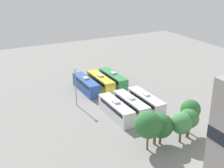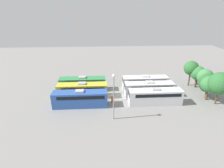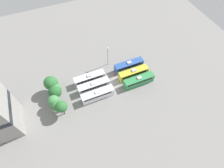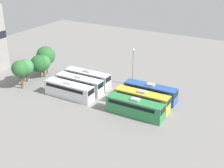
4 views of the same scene
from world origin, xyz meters
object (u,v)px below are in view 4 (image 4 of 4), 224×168
object	(u,v)px
bus_5	(87,78)
tree_4	(43,63)
tree_2	(26,67)
bus_3	(69,90)
bus_1	(142,99)
light_pole	(133,61)
bus_4	(79,83)
worker_person	(120,91)
tree_3	(39,64)
tree_1	(20,70)
tree_5	(46,56)
bus_0	(135,107)
bus_2	(150,92)
tree_0	(20,69)

from	to	relation	value
bus_5	tree_4	world-z (taller)	tree_4
tree_2	tree_4	distance (m)	4.52
bus_3	tree_2	distance (m)	13.81
bus_1	light_pole	size ratio (longest dim) A/B	1.27
bus_4	bus_1	bearing A→B (deg)	-90.85
worker_person	tree_3	xyz separation A→B (m)	(-1.06, 20.90, 2.72)
bus_4	light_pole	bearing A→B (deg)	-45.02
tree_1	tree_5	bearing A→B (deg)	-0.35
bus_0	bus_3	world-z (taller)	same
bus_0	tree_1	bearing A→B (deg)	90.26
tree_1	bus_0	bearing A→B (deg)	-89.74
bus_3	bus_4	bearing A→B (deg)	0.61
bus_0	bus_1	size ratio (longest dim) A/B	1.00
bus_2	tree_4	world-z (taller)	tree_4
worker_person	tree_1	distance (m)	22.55
light_pole	tree_2	bearing A→B (deg)	115.10
bus_2	tree_0	xyz separation A→B (m)	(-8.85, 26.59, 2.88)
bus_2	tree_1	bearing A→B (deg)	105.31
bus_0	light_pole	distance (m)	14.58
bus_1	tree_0	bearing A→B (deg)	100.68
worker_person	tree_4	distance (m)	20.69
bus_4	tree_0	world-z (taller)	tree_0
tree_0	tree_1	distance (m)	1.95
bus_3	tree_0	distance (m)	12.18
worker_person	tree_1	xyz separation A→B (m)	(-6.64, 21.35, 2.96)
tree_4	tree_5	bearing A→B (deg)	21.93
bus_4	tree_1	bearing A→B (deg)	107.14
tree_2	bus_4	bearing A→B (deg)	-82.49
bus_4	worker_person	xyz separation A→B (m)	(2.66, -8.47, -0.99)
bus_0	tree_3	bearing A→B (deg)	78.80
bus_2	tree_2	world-z (taller)	tree_2
bus_2	tree_3	world-z (taller)	tree_3
bus_4	tree_0	bearing A→B (deg)	114.05
worker_person	tree_5	bearing A→B (deg)	85.13
tree_2	tree_5	size ratio (longest dim) A/B	0.79
bus_2	bus_5	xyz separation A→B (m)	(-0.02, 15.22, 0.00)
tree_2	bus_1	bearing A→B (deg)	-86.84
tree_3	tree_5	world-z (taller)	tree_5
bus_4	tree_1	world-z (taller)	tree_1
bus_0	tree_0	size ratio (longest dim) A/B	1.69
bus_1	light_pole	bearing A→B (deg)	35.48
bus_1	tree_2	size ratio (longest dim) A/B	1.99
worker_person	tree_2	xyz separation A→B (m)	(-4.45, 21.99, 2.85)
light_pole	bus_0	bearing A→B (deg)	-152.24
tree_3	light_pole	bearing A→B (deg)	-71.66
bus_3	tree_4	bearing A→B (deg)	62.92
bus_2	tree_4	xyz separation A→B (m)	(-1.15, 26.93, 1.83)
bus_1	tree_2	xyz separation A→B (m)	(-1.56, 28.34, 1.86)
bus_1	light_pole	xyz separation A→B (m)	(8.78, 6.26, 3.99)
bus_0	light_pole	world-z (taller)	light_pole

